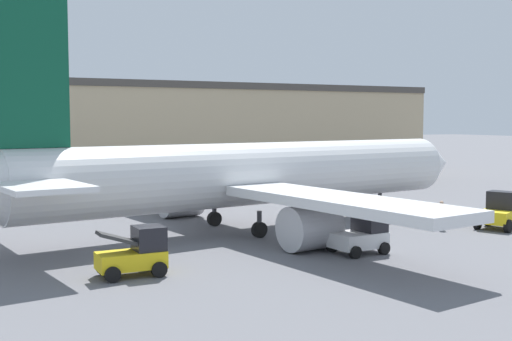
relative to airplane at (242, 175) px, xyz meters
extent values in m
plane|color=slate|center=(1.03, 0.17, -3.37)|extent=(400.00, 400.00, 0.00)
cylinder|color=silver|center=(1.03, 0.17, 0.03)|extent=(29.85, 8.63, 3.76)
cone|color=silver|center=(17.13, 2.88, 0.03)|extent=(3.58, 4.14, 3.69)
cube|color=silver|center=(-1.94, 8.87, -0.63)|extent=(6.06, 14.79, 0.50)
cube|color=silver|center=(1.08, -9.02, -0.63)|extent=(6.06, 14.79, 0.50)
cylinder|color=#B7B7BC|center=(-1.58, 6.74, -2.17)|extent=(3.08, 2.72, 2.30)
cylinder|color=#B7B7BC|center=(0.72, -6.89, -2.17)|extent=(3.08, 2.72, 2.30)
cube|color=#0C4C33|center=(-12.84, -2.16, 5.64)|extent=(5.21, 1.22, 7.46)
cube|color=silver|center=(-12.15, -6.24, 0.41)|extent=(4.09, 5.01, 0.24)
cylinder|color=#38383D|center=(11.55, 1.95, -2.61)|extent=(0.28, 0.28, 1.53)
cylinder|color=black|center=(11.55, 1.95, -3.02)|extent=(0.75, 0.46, 0.70)
cylinder|color=#38383D|center=(-0.03, -2.48, -2.61)|extent=(0.28, 0.28, 1.53)
cylinder|color=black|center=(-0.03, -2.48, -2.92)|extent=(0.95, 0.49, 0.90)
cylinder|color=#38383D|center=(-0.84, 2.34, -2.61)|extent=(0.28, 0.28, 1.53)
cylinder|color=black|center=(-0.84, 2.34, -2.92)|extent=(0.95, 0.49, 0.90)
cylinder|color=#1E2338|center=(11.16, -4.78, -2.95)|extent=(0.28, 0.28, 0.84)
cylinder|color=yellow|center=(11.16, -4.78, -2.20)|extent=(0.39, 0.39, 0.67)
sphere|color=tan|center=(11.16, -4.78, -1.74)|extent=(0.25, 0.25, 0.25)
cube|color=silver|center=(2.56, -8.46, -2.69)|extent=(2.78, 2.01, 0.75)
cube|color=black|center=(3.29, -8.39, -1.77)|extent=(1.30, 1.70, 1.08)
cylinder|color=black|center=(3.56, -9.26, -3.07)|extent=(0.64, 0.34, 0.62)
cylinder|color=black|center=(3.39, -7.50, -3.07)|extent=(0.64, 0.34, 0.62)
cylinder|color=black|center=(1.74, -9.43, -3.07)|extent=(0.64, 0.34, 0.62)
cylinder|color=black|center=(1.56, -7.67, -3.07)|extent=(0.64, 0.34, 0.62)
cube|color=yellow|center=(-8.87, -8.24, -2.67)|extent=(2.88, 1.54, 0.73)
cube|color=black|center=(-8.08, -8.22, -1.79)|extent=(1.28, 1.36, 1.04)
cube|color=#333333|center=(-9.39, -8.25, -1.71)|extent=(1.80, 1.07, 0.70)
cylinder|color=black|center=(-7.86, -8.95, -3.04)|extent=(0.68, 0.30, 0.67)
cylinder|color=black|center=(-7.90, -7.48, -3.04)|extent=(0.68, 0.30, 0.67)
cylinder|color=black|center=(-9.85, -9.00, -3.04)|extent=(0.68, 0.30, 0.67)
cylinder|color=black|center=(-9.89, -7.53, -3.04)|extent=(0.68, 0.30, 0.67)
cube|color=yellow|center=(14.36, -6.18, -2.59)|extent=(3.00, 2.67, 0.77)
cube|color=black|center=(14.99, -5.89, -1.66)|extent=(1.66, 1.94, 1.10)
cylinder|color=black|center=(14.77, -4.99, -2.98)|extent=(0.84, 0.58, 0.79)
cylinder|color=black|center=(13.95, -7.36, -2.98)|extent=(0.84, 0.58, 0.79)
cylinder|color=black|center=(13.20, -5.70, -2.98)|extent=(0.84, 0.58, 0.79)
camera|label=1|loc=(-15.63, -34.81, 3.26)|focal=45.00mm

